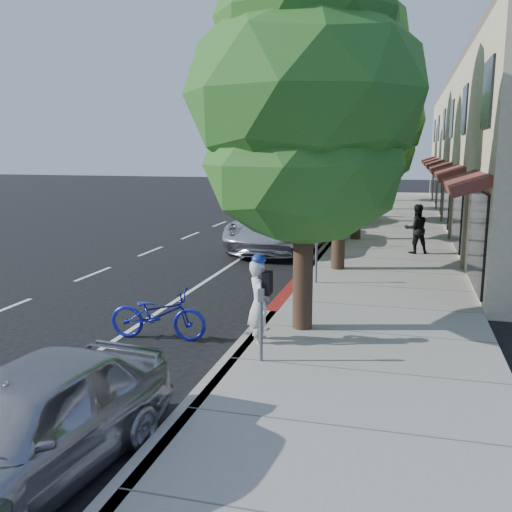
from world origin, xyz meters
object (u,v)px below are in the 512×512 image
(silver_suv, at_px, (284,225))
(dark_suv_far, at_px, (329,192))
(street_tree_1, at_px, (342,97))
(street_tree_2, at_px, (359,123))
(bicycle, at_px, (158,314))
(pedestrian, at_px, (416,229))
(street_tree_5, at_px, (381,139))
(white_pickup, at_px, (332,209))
(street_tree_0, at_px, (306,101))
(near_car_a, at_px, (25,427))
(dark_sedan, at_px, (296,221))
(cyclist, at_px, (259,305))
(street_tree_3, at_px, (370,124))
(street_tree_4, at_px, (376,141))

(silver_suv, distance_m, dark_suv_far, 17.08)
(street_tree_1, bearing_deg, silver_suv, 123.27)
(street_tree_2, relative_size, bicycle, 3.87)
(silver_suv, distance_m, pedestrian, 4.80)
(street_tree_5, height_order, white_pickup, street_tree_5)
(street_tree_0, distance_m, bicycle, 5.00)
(bicycle, height_order, dark_suv_far, dark_suv_far)
(near_car_a, bearing_deg, dark_sedan, 98.25)
(cyclist, distance_m, dark_suv_far, 27.96)
(dark_suv_far, bearing_deg, cyclist, -78.64)
(street_tree_1, bearing_deg, street_tree_5, 90.00)
(street_tree_1, distance_m, street_tree_2, 6.02)
(bicycle, bearing_deg, street_tree_3, -13.10)
(street_tree_1, height_order, street_tree_3, street_tree_1)
(street_tree_1, distance_m, bicycle, 8.83)
(street_tree_4, bearing_deg, bicycle, -96.16)
(white_pickup, height_order, near_car_a, white_pickup)
(street_tree_4, distance_m, near_car_a, 30.26)
(dark_sedan, xyz_separation_m, white_pickup, (0.99, 4.08, 0.12))
(street_tree_0, relative_size, street_tree_2, 0.99)
(bicycle, bearing_deg, street_tree_0, -74.68)
(street_tree_2, xyz_separation_m, street_tree_3, (-0.00, 6.00, 0.23))
(street_tree_0, xyz_separation_m, bicycle, (-2.70, -1.00, -4.09))
(street_tree_2, height_order, white_pickup, street_tree_2)
(dark_sedan, distance_m, pedestrian, 6.11)
(street_tree_2, xyz_separation_m, dark_suv_far, (-3.10, 14.85, -3.81))
(street_tree_1, bearing_deg, near_car_a, -99.49)
(street_tree_3, bearing_deg, street_tree_4, 90.00)
(bicycle, relative_size, near_car_a, 0.47)
(street_tree_1, relative_size, dark_suv_far, 1.60)
(street_tree_4, bearing_deg, white_pickup, -102.94)
(street_tree_4, bearing_deg, street_tree_0, -90.00)
(street_tree_5, relative_size, silver_suv, 1.10)
(cyclist, xyz_separation_m, silver_suv, (-1.83, 10.78, 0.06))
(street_tree_5, relative_size, bicycle, 3.69)
(street_tree_2, relative_size, pedestrian, 4.43)
(street_tree_2, bearing_deg, street_tree_0, -90.00)
(silver_suv, xyz_separation_m, dark_sedan, (-0.12, 3.15, -0.23))
(street_tree_5, height_order, cyclist, street_tree_5)
(cyclist, bearing_deg, street_tree_3, -30.38)
(street_tree_2, distance_m, street_tree_5, 18.00)
(street_tree_2, bearing_deg, cyclist, -92.86)
(street_tree_2, height_order, silver_suv, street_tree_2)
(near_car_a, bearing_deg, pedestrian, 80.75)
(street_tree_1, xyz_separation_m, pedestrian, (2.29, 3.28, -4.16))
(street_tree_1, bearing_deg, bicycle, -111.09)
(silver_suv, xyz_separation_m, dark_suv_far, (-0.62, 17.07, -0.02))
(dark_suv_far, distance_m, pedestrian, 18.38)
(street_tree_5, relative_size, dark_suv_far, 1.38)
(street_tree_4, relative_size, cyclist, 3.94)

